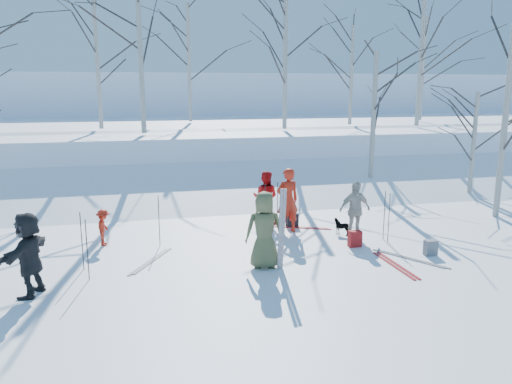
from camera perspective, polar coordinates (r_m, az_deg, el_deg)
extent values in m
plane|color=white|center=(12.38, 1.60, -7.31)|extent=(120.00, 120.00, 0.00)
cube|color=white|center=(18.95, -3.81, -0.05)|extent=(70.00, 9.49, 4.12)
cube|color=white|center=(28.62, -7.17, 5.67)|extent=(70.00, 18.00, 2.20)
cube|color=white|center=(49.43, -9.88, 9.36)|extent=(90.00, 30.00, 6.00)
imported|color=#4A5130|center=(11.36, 0.97, -4.36)|extent=(0.93, 0.67, 1.78)
imported|color=red|center=(14.14, 3.62, -0.96)|extent=(0.74, 0.55, 1.85)
imported|color=#B50D0F|center=(15.06, 1.08, -0.63)|extent=(0.98, 0.91, 1.61)
imported|color=red|center=(13.65, -17.03, -3.88)|extent=(0.44, 0.67, 0.96)
imported|color=beige|center=(13.85, 11.23, -2.01)|extent=(0.97, 0.49, 1.59)
imported|color=black|center=(10.86, -24.54, -6.49)|extent=(1.02, 1.65, 1.70)
imported|color=black|center=(14.23, 9.89, -3.93)|extent=(0.58, 0.54, 0.46)
cube|color=silver|center=(11.16, 2.77, -4.36)|extent=(0.09, 0.16, 1.90)
cube|color=silver|center=(11.23, 3.12, -4.26)|extent=(0.09, 0.23, 1.89)
cylinder|color=black|center=(14.76, 2.46, -1.42)|extent=(0.02, 0.02, 1.34)
cylinder|color=black|center=(11.96, -19.28, -5.32)|extent=(0.02, 0.02, 1.34)
cylinder|color=black|center=(13.69, 14.94, -2.89)|extent=(0.02, 0.02, 1.34)
cylinder|color=black|center=(13.93, 14.45, -2.61)|extent=(0.02, 0.02, 1.34)
cylinder|color=black|center=(11.30, -18.73, -6.27)|extent=(0.02, 0.02, 1.34)
cylinder|color=black|center=(14.45, 1.09, -1.71)|extent=(0.02, 0.02, 1.34)
cylinder|color=black|center=(13.23, -11.02, -3.21)|extent=(0.02, 0.02, 1.34)
cube|color=maroon|center=(13.27, 11.23, -5.25)|extent=(0.32, 0.22, 0.42)
cube|color=slate|center=(13.10, 19.32, -6.02)|extent=(0.30, 0.20, 0.38)
cube|color=black|center=(14.88, 4.14, -3.20)|extent=(0.34, 0.24, 0.40)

